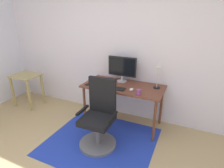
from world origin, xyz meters
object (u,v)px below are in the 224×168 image
Objects in this scene: desk at (123,90)px; computer_mouse at (131,89)px; monitor at (122,67)px; desk_lamp at (158,73)px; keyboard at (113,88)px; side_table at (26,82)px; office_chair at (99,121)px; cell_phone at (89,84)px; coffee_cup at (139,92)px.

desk is 13.50× the size of computer_mouse.
monitor reaches higher than desk_lamp.
monitor is at bearing 88.08° from keyboard.
side_table is at bearing 179.50° from keyboard.
computer_mouse is (0.31, -0.34, -0.25)m from monitor.
office_chair reaches higher than desk.
keyboard is at bearing -121.16° from desk.
desk is 2.66× the size of monitor.
desk is 2.19m from side_table.
keyboard reaches higher than cell_phone.
cell_phone reaches higher than desk.
keyboard is 4.97× the size of coffee_cup.
keyboard is 0.47m from cell_phone.
computer_mouse is 0.73m from office_chair.
desk_lamp reaches higher than keyboard.
keyboard reaches higher than side_table.
side_table is (-2.06, 0.52, 0.15)m from office_chair.
desk_lamp is (0.56, 0.13, 0.34)m from desk.
keyboard reaches higher than desk.
desk is at bearing 4.51° from side_table.
side_table is (-2.39, -0.02, -0.22)m from computer_mouse.
office_chair is 2.13m from side_table.
cell_phone is (-0.48, -0.39, -0.26)m from monitor.
desk_lamp is 2.80m from side_table.
coffee_cup is (0.15, -0.12, 0.03)m from computer_mouse.
monitor is at bearing 87.38° from office_chair.
cell_phone is at bearing -176.41° from computer_mouse.
coffee_cup is 0.62× the size of cell_phone.
desk is 0.66m from desk_lamp.
coffee_cup is at bearing 10.48° from cell_phone.
keyboard is 0.41× the size of office_chair.
office_chair reaches higher than keyboard.
desk_lamp reaches higher than coffee_cup.
office_chair is (-0.48, -0.43, -0.40)m from coffee_cup.
monitor is 0.74× the size of side_table.
cell_phone is 0.33× the size of desk_lamp.
desk_lamp is at bearing 62.92° from coffee_cup.
cell_phone is at bearing 131.85° from office_chair.
coffee_cup is 0.20× the size of desk_lamp.
keyboard is at bearing -91.92° from monitor.
desk_lamp reaches higher than computer_mouse.
side_table is (-1.60, 0.02, -0.21)m from cell_phone.
coffee_cup is 2.55m from side_table.
cell_phone is at bearing -164.07° from desk_lamp.
desk is 0.46m from coffee_cup.
office_chair is (-0.68, -0.82, -0.62)m from desk_lamp.
office_chair reaches higher than side_table.
desk is 0.24m from keyboard.
cell_phone is at bearing -179.16° from keyboard.
side_table is (-2.08, -0.37, -0.47)m from monitor.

